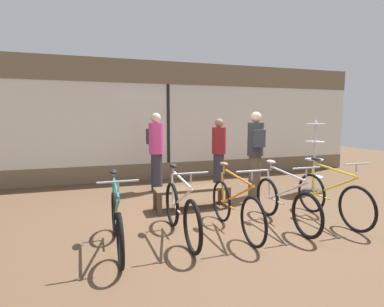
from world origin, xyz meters
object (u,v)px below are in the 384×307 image
Objects in this scene: bicycle_far_left at (117,222)px; bicycle_right at (285,202)px; customer_near_rack at (255,151)px; customer_by_window at (219,151)px; display_bench at (192,191)px; bicycle_left at (181,211)px; customer_mid_floor at (156,149)px; bicycle_far_right at (331,198)px; accessory_rack at (314,162)px; bicycle_center at (235,207)px.

bicycle_right is (2.59, 0.07, 0.00)m from bicycle_far_left.
customer_by_window is at bearing 108.73° from customer_near_rack.
bicycle_left is at bearing -114.79° from display_bench.
bicycle_far_left is 0.90m from bicycle_left.
customer_mid_floor is at bearing 179.45° from customer_by_window.
bicycle_right is at bearing 176.22° from bicycle_far_right.
accessory_rack is 2.21m from customer_by_window.
bicycle_left is 1.38m from display_bench.
accessory_rack is 0.91× the size of customer_near_rack.
customer_by_window is 1.56m from customer_mid_floor.
display_bench is (-3.06, -0.36, -0.35)m from accessory_rack.
bicycle_right is at bearing -62.04° from customer_mid_floor.
bicycle_center is at bearing -149.47° from accessory_rack.
accessory_rack is 3.63m from customer_mid_floor.
bicycle_center is 1.01× the size of bicycle_far_right.
customer_near_rack is (-1.50, 0.05, 0.31)m from accessory_rack.
customer_mid_floor is at bearing 117.96° from bicycle_right.
customer_mid_floor reaches higher than customer_by_window.
bicycle_far_left is 0.98× the size of bicycle_right.
bicycle_far_right is (2.56, -0.09, 0.01)m from bicycle_left.
bicycle_left is (0.89, 0.11, 0.01)m from bicycle_far_left.
display_bench is (-1.12, 1.28, -0.04)m from bicycle_right.
accessory_rack is (2.81, 1.66, 0.30)m from bicycle_center.
display_bench is (-1.99, 1.34, -0.05)m from bicycle_far_right.
bicycle_right is 1.85m from customer_near_rack.
customer_by_window reaches higher than display_bench.
bicycle_far_right is at bearing -1.40° from bicycle_center.
bicycle_center is 1.23× the size of display_bench.
bicycle_left is at bearing -122.58° from customer_by_window.
customer_mid_floor is at bearing 102.32° from bicycle_center.
bicycle_left reaches higher than bicycle_center.
bicycle_far_right is at bearing -50.59° from customer_mid_floor.
bicycle_center is (0.83, -0.05, 0.00)m from bicycle_left.
bicycle_far_left is 2.00m from display_bench.
bicycle_far_left is 3.94m from customer_by_window.
customer_mid_floor reaches higher than bicycle_far_left.
accessory_rack reaches higher than bicycle_far_right.
accessory_rack is at bearing 23.85° from bicycle_left.
bicycle_center is 1.01× the size of bicycle_right.
bicycle_center reaches higher than bicycle_far_left.
bicycle_center is at bearing -108.45° from customer_by_window.
display_bench is 0.77× the size of customer_near_rack.
bicycle_right reaches higher than bicycle_far_left.
customer_by_window is (1.76, 2.76, 0.50)m from bicycle_left.
bicycle_far_left is 3.15m from customer_mid_floor.
bicycle_far_right is at bearing -74.31° from customer_by_window.
customer_near_rack is (2.14, 1.65, 0.61)m from bicycle_left.
bicycle_left is 3.31m from customer_by_window.
display_bench is 1.70m from customer_mid_floor.
bicycle_right is 1.02× the size of accessory_rack.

